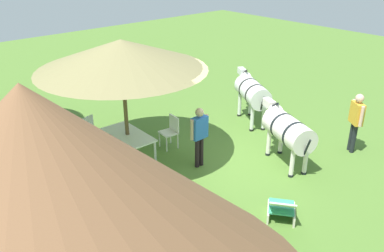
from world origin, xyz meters
TOP-DOWN VIEW (x-y plane):
  - ground_plane at (0.00, 0.00)m, footprint 36.00×36.00m
  - shade_umbrella at (1.75, 1.85)m, footprint 4.10×4.10m
  - patio_dining_table at (1.75, 1.85)m, footprint 1.56×0.84m
  - patio_chair_east_end at (1.60, 0.55)m, footprint 0.49×0.47m
  - patio_chair_near_lawn at (3.00, 2.24)m, footprint 0.53×0.55m
  - patio_chair_west_end at (0.72, 2.66)m, footprint 0.60×0.61m
  - guest_beside_umbrella at (0.30, 0.68)m, footprint 0.21×0.57m
  - standing_watcher at (-1.84, -2.97)m, footprint 0.49×0.43m
  - striped_lounge_chair at (-2.43, 0.88)m, footprint 0.89×0.95m
  - zebra_nearest_camera at (-1.05, -1.06)m, footprint 2.07×1.20m
  - zebra_by_umbrella at (1.28, -2.39)m, footprint 1.99×1.35m

SIDE VIEW (x-z plane):
  - ground_plane at x=0.00m, z-range 0.00..0.00m
  - striped_lounge_chair at x=-2.43m, z-range -0.07..0.59m
  - patio_chair_east_end at x=1.60m, z-range 0.07..0.97m
  - patio_chair_near_lawn at x=3.00m, z-range 0.07..0.97m
  - patio_chair_west_end at x=0.72m, z-range 0.07..0.97m
  - patio_dining_table at x=1.75m, z-range 0.29..1.03m
  - zebra_nearest_camera at x=-1.05m, z-range 0.21..1.68m
  - guest_beside_umbrella at x=0.30m, z-range 0.16..1.75m
  - standing_watcher at x=-1.84m, z-range 0.17..1.82m
  - zebra_by_umbrella at x=1.28m, z-range 0.24..1.78m
  - shade_umbrella at x=1.75m, z-range 1.22..4.40m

